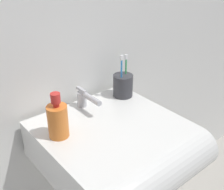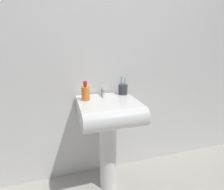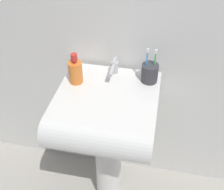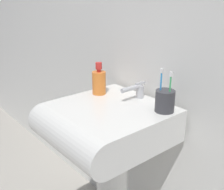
% 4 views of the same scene
% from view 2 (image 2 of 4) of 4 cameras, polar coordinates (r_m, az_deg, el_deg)
% --- Properties ---
extents(ground_plane, '(6.00, 6.00, 0.00)m').
position_cam_2_polar(ground_plane, '(1.91, -1.24, -27.19)').
color(ground_plane, '#ADA89E').
rests_on(ground_plane, ground).
extents(wall_back, '(5.00, 0.05, 2.40)m').
position_cam_2_polar(wall_back, '(1.65, -4.00, 12.29)').
color(wall_back, silver).
rests_on(wall_back, ground).
extents(sink_pedestal, '(0.15, 0.15, 0.71)m').
position_cam_2_polar(sink_pedestal, '(1.69, -1.31, -18.38)').
color(sink_pedestal, white).
rests_on(sink_pedestal, ground).
extents(sink_basin, '(0.49, 0.52, 0.15)m').
position_cam_2_polar(sink_basin, '(1.43, -0.83, -5.32)').
color(sink_basin, white).
rests_on(sink_basin, sink_pedestal).
extents(faucet, '(0.04, 0.15, 0.08)m').
position_cam_2_polar(faucet, '(1.59, -3.03, 1.39)').
color(faucet, '#B7B7BC').
rests_on(faucet, sink_basin).
extents(toothbrush_cup, '(0.08, 0.08, 0.19)m').
position_cam_2_polar(toothbrush_cup, '(1.63, 3.59, 1.90)').
color(toothbrush_cup, '#38383D').
rests_on(toothbrush_cup, sink_basin).
extents(soap_bottle, '(0.07, 0.07, 0.16)m').
position_cam_2_polar(soap_bottle, '(1.46, -8.62, 0.69)').
color(soap_bottle, orange).
rests_on(soap_bottle, sink_basin).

